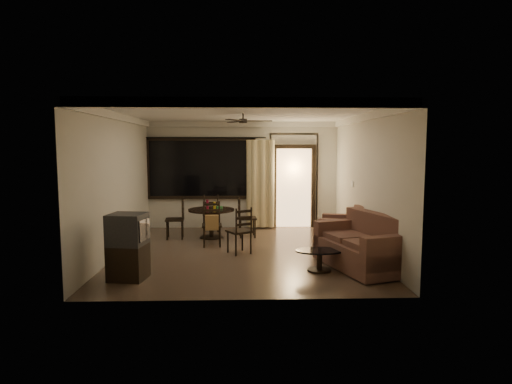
{
  "coord_description": "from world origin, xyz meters",
  "views": [
    {
      "loc": [
        -0.02,
        -8.56,
        2.13
      ],
      "look_at": [
        0.26,
        0.2,
        1.21
      ],
      "focal_mm": 30.0,
      "sensor_mm": 36.0,
      "label": 1
    }
  ],
  "objects_px": {
    "sofa": "(363,247)",
    "side_chair": "(240,240)",
    "tv_cabinet": "(128,246)",
    "coffee_table": "(319,257)",
    "dining_table": "(211,215)",
    "dining_chair_east": "(247,225)",
    "dining_chair_south": "(212,232)",
    "dining_chair_west": "(176,227)",
    "armchair": "(344,232)",
    "dining_chair_north": "(211,220)"
  },
  "relations": [
    {
      "from": "dining_table",
      "to": "side_chair",
      "type": "distance_m",
      "value": 1.7
    },
    {
      "from": "dining_table",
      "to": "tv_cabinet",
      "type": "height_order",
      "value": "tv_cabinet"
    },
    {
      "from": "sofa",
      "to": "armchair",
      "type": "relative_size",
      "value": 1.79
    },
    {
      "from": "dining_chair_west",
      "to": "sofa",
      "type": "relative_size",
      "value": 0.49
    },
    {
      "from": "tv_cabinet",
      "to": "coffee_table",
      "type": "relative_size",
      "value": 1.28
    },
    {
      "from": "dining_chair_north",
      "to": "dining_chair_east",
      "type": "bearing_deg",
      "value": 136.76
    },
    {
      "from": "dining_chair_south",
      "to": "sofa",
      "type": "distance_m",
      "value": 3.32
    },
    {
      "from": "dining_chair_south",
      "to": "dining_table",
      "type": "bearing_deg",
      "value": 89.87
    },
    {
      "from": "side_chair",
      "to": "sofa",
      "type": "bearing_deg",
      "value": 123.45
    },
    {
      "from": "dining_chair_north",
      "to": "armchair",
      "type": "relative_size",
      "value": 0.87
    },
    {
      "from": "coffee_table",
      "to": "side_chair",
      "type": "bearing_deg",
      "value": 137.69
    },
    {
      "from": "dining_chair_west",
      "to": "dining_chair_east",
      "type": "xyz_separation_m",
      "value": [
        1.67,
        0.14,
        0.0
      ]
    },
    {
      "from": "dining_table",
      "to": "sofa",
      "type": "height_order",
      "value": "sofa"
    },
    {
      "from": "sofa",
      "to": "side_chair",
      "type": "relative_size",
      "value": 2.06
    },
    {
      "from": "tv_cabinet",
      "to": "dining_chair_south",
      "type": "bearing_deg",
      "value": 72.0
    },
    {
      "from": "dining_table",
      "to": "coffee_table",
      "type": "relative_size",
      "value": 1.3
    },
    {
      "from": "sofa",
      "to": "coffee_table",
      "type": "xyz_separation_m",
      "value": [
        -0.81,
        -0.15,
        -0.13
      ]
    },
    {
      "from": "dining_chair_west",
      "to": "armchair",
      "type": "distance_m",
      "value": 3.88
    },
    {
      "from": "dining_chair_east",
      "to": "armchair",
      "type": "height_order",
      "value": "dining_chair_east"
    },
    {
      "from": "dining_chair_west",
      "to": "side_chair",
      "type": "bearing_deg",
      "value": 41.01
    },
    {
      "from": "dining_chair_west",
      "to": "dining_chair_east",
      "type": "bearing_deg",
      "value": 90.0
    },
    {
      "from": "dining_chair_east",
      "to": "tv_cabinet",
      "type": "xyz_separation_m",
      "value": [
        -1.95,
        -3.23,
        0.26
      ]
    },
    {
      "from": "dining_chair_west",
      "to": "coffee_table",
      "type": "height_order",
      "value": "dining_chair_west"
    },
    {
      "from": "dining_table",
      "to": "side_chair",
      "type": "height_order",
      "value": "side_chair"
    },
    {
      "from": "dining_chair_north",
      "to": "tv_cabinet",
      "type": "xyz_separation_m",
      "value": [
        -1.05,
        -3.94,
        0.26
      ]
    },
    {
      "from": "dining_chair_south",
      "to": "tv_cabinet",
      "type": "bearing_deg",
      "value": -121.94
    },
    {
      "from": "side_chair",
      "to": "dining_chair_west",
      "type": "bearing_deg",
      "value": -73.94
    },
    {
      "from": "side_chair",
      "to": "dining_chair_south",
      "type": "bearing_deg",
      "value": -78.28
    },
    {
      "from": "armchair",
      "to": "side_chair",
      "type": "xyz_separation_m",
      "value": [
        -2.18,
        -0.26,
        -0.08
      ]
    },
    {
      "from": "dining_chair_south",
      "to": "side_chair",
      "type": "relative_size",
      "value": 1.0
    },
    {
      "from": "dining_table",
      "to": "sofa",
      "type": "relative_size",
      "value": 0.56
    },
    {
      "from": "dining_chair_west",
      "to": "dining_chair_south",
      "type": "distance_m",
      "value": 1.2
    },
    {
      "from": "dining_chair_east",
      "to": "dining_chair_south",
      "type": "relative_size",
      "value": 1.0
    },
    {
      "from": "dining_chair_south",
      "to": "coffee_table",
      "type": "relative_size",
      "value": 1.13
    },
    {
      "from": "tv_cabinet",
      "to": "armchair",
      "type": "distance_m",
      "value": 4.39
    },
    {
      "from": "dining_chair_east",
      "to": "armchair",
      "type": "relative_size",
      "value": 0.87
    },
    {
      "from": "side_chair",
      "to": "dining_table",
      "type": "bearing_deg",
      "value": -96.12
    },
    {
      "from": "dining_chair_east",
      "to": "sofa",
      "type": "xyz_separation_m",
      "value": [
        2.03,
        -2.72,
        0.09
      ]
    },
    {
      "from": "side_chair",
      "to": "coffee_table",
      "type": "bearing_deg",
      "value": 108.0
    },
    {
      "from": "dining_chair_west",
      "to": "armchair",
      "type": "bearing_deg",
      "value": 67.07
    },
    {
      "from": "tv_cabinet",
      "to": "sofa",
      "type": "xyz_separation_m",
      "value": [
        3.98,
        0.51,
        -0.16
      ]
    },
    {
      "from": "tv_cabinet",
      "to": "sofa",
      "type": "relative_size",
      "value": 0.55
    },
    {
      "from": "dining_table",
      "to": "coffee_table",
      "type": "height_order",
      "value": "dining_table"
    },
    {
      "from": "dining_chair_west",
      "to": "dining_chair_north",
      "type": "distance_m",
      "value": 1.15
    },
    {
      "from": "dining_chair_east",
      "to": "side_chair",
      "type": "bearing_deg",
      "value": 169.55
    },
    {
      "from": "side_chair",
      "to": "armchair",
      "type": "bearing_deg",
      "value": 157.0
    },
    {
      "from": "tv_cabinet",
      "to": "side_chair",
      "type": "height_order",
      "value": "tv_cabinet"
    },
    {
      "from": "dining_chair_south",
      "to": "coffee_table",
      "type": "distance_m",
      "value": 2.78
    },
    {
      "from": "dining_chair_north",
      "to": "dining_chair_west",
      "type": "bearing_deg",
      "value": 43.24
    },
    {
      "from": "sofa",
      "to": "armchair",
      "type": "height_order",
      "value": "sofa"
    }
  ]
}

